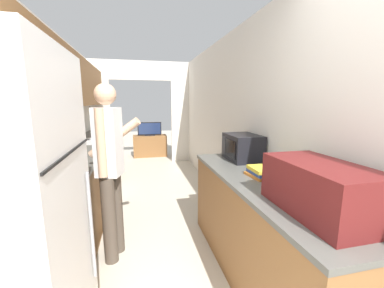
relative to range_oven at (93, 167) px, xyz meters
name	(u,v)px	position (x,y,z in m)	size (l,w,h in m)	color
wall_left	(49,105)	(-0.25, -0.98, 1.05)	(0.38, 7.81, 2.50)	white
wall_right	(250,126)	(2.09, -1.46, 0.79)	(0.06, 7.81, 2.50)	white
wall_far_with_doorway	(142,106)	(0.87, 1.87, 0.97)	(2.76, 0.06, 2.50)	white
counter_left	(87,176)	(-0.01, -0.47, 0.00)	(0.62, 4.12, 0.90)	brown
counter_right	(261,229)	(1.76, -2.40, -0.01)	(0.62, 2.05, 0.90)	brown
range_oven	(93,167)	(0.00, 0.00, 0.00)	(0.66, 0.76, 1.04)	white
person	(110,168)	(0.48, -1.81, 0.46)	(0.54, 0.45, 1.71)	#4C4238
suitcase	(319,188)	(1.76, -3.00, 0.60)	(0.36, 0.68, 0.30)	#5B1919
microwave	(242,147)	(1.87, -1.73, 0.59)	(0.33, 0.45, 0.29)	black
book_stack	(262,172)	(1.78, -2.32, 0.48)	(0.26, 0.26, 0.08)	#C67028
tv_cabinet	(150,146)	(1.09, 2.60, -0.16)	(0.92, 0.42, 0.60)	brown
television	(150,129)	(1.09, 2.55, 0.32)	(0.65, 0.16, 0.38)	black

